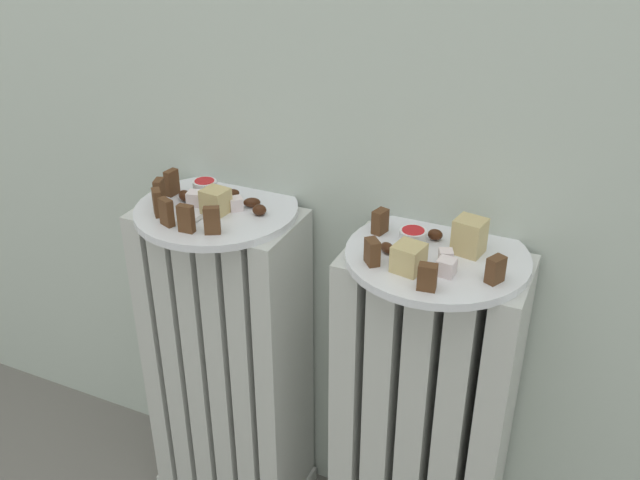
% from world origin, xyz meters
% --- Properties ---
extents(radiator_left, '(0.28, 0.15, 0.61)m').
position_xyz_m(radiator_left, '(-0.18, 0.28, 0.30)').
color(radiator_left, silver).
rests_on(radiator_left, ground_plane).
extents(radiator_right, '(0.28, 0.15, 0.61)m').
position_xyz_m(radiator_right, '(0.18, 0.28, 0.30)').
color(radiator_right, silver).
rests_on(radiator_right, ground_plane).
extents(plate_left, '(0.26, 0.26, 0.01)m').
position_xyz_m(plate_left, '(-0.18, 0.28, 0.62)').
color(plate_left, white).
rests_on(plate_left, radiator_left).
extents(plate_right, '(0.26, 0.26, 0.01)m').
position_xyz_m(plate_right, '(0.18, 0.28, 0.62)').
color(plate_right, white).
rests_on(plate_right, radiator_right).
extents(dark_cake_slice_left_0, '(0.02, 0.03, 0.04)m').
position_xyz_m(dark_cake_slice_left_0, '(-0.28, 0.29, 0.64)').
color(dark_cake_slice_left_0, '#56351E').
rests_on(dark_cake_slice_left_0, plate_left).
extents(dark_cake_slice_left_1, '(0.02, 0.03, 0.04)m').
position_xyz_m(dark_cake_slice_left_1, '(-0.27, 0.25, 0.64)').
color(dark_cake_slice_left_1, '#56351E').
rests_on(dark_cake_slice_left_1, plate_left).
extents(dark_cake_slice_left_2, '(0.03, 0.03, 0.04)m').
position_xyz_m(dark_cake_slice_left_2, '(-0.25, 0.22, 0.64)').
color(dark_cake_slice_left_2, '#56351E').
rests_on(dark_cake_slice_left_2, plate_left).
extents(dark_cake_slice_left_3, '(0.03, 0.02, 0.04)m').
position_xyz_m(dark_cake_slice_left_3, '(-0.22, 0.19, 0.64)').
color(dark_cake_slice_left_3, '#56351E').
rests_on(dark_cake_slice_left_3, plate_left).
extents(dark_cake_slice_left_4, '(0.02, 0.01, 0.04)m').
position_xyz_m(dark_cake_slice_left_4, '(-0.18, 0.19, 0.64)').
color(dark_cake_slice_left_4, '#56351E').
rests_on(dark_cake_slice_left_4, plate_left).
extents(dark_cake_slice_left_5, '(0.03, 0.02, 0.04)m').
position_xyz_m(dark_cake_slice_left_5, '(-0.14, 0.20, 0.64)').
color(dark_cake_slice_left_5, '#56351E').
rests_on(dark_cake_slice_left_5, plate_left).
extents(marble_cake_slice_left_0, '(0.04, 0.04, 0.04)m').
position_xyz_m(marble_cake_slice_left_0, '(-0.17, 0.26, 0.64)').
color(marble_cake_slice_left_0, tan).
rests_on(marble_cake_slice_left_0, plate_left).
extents(turkish_delight_left_0, '(0.03, 0.03, 0.02)m').
position_xyz_m(turkish_delight_left_0, '(-0.22, 0.27, 0.63)').
color(turkish_delight_left_0, white).
rests_on(turkish_delight_left_0, plate_left).
extents(turkish_delight_left_1, '(0.03, 0.03, 0.02)m').
position_xyz_m(turkish_delight_left_1, '(-0.15, 0.28, 0.63)').
color(turkish_delight_left_1, white).
rests_on(turkish_delight_left_1, plate_left).
extents(medjool_date_left_0, '(0.03, 0.03, 0.02)m').
position_xyz_m(medjool_date_left_0, '(-0.13, 0.30, 0.63)').
color(medjool_date_left_0, '#3D1E0F').
rests_on(medjool_date_left_0, plate_left).
extents(medjool_date_left_1, '(0.03, 0.03, 0.02)m').
position_xyz_m(medjool_date_left_1, '(-0.18, 0.32, 0.63)').
color(medjool_date_left_1, '#3D1E0F').
rests_on(medjool_date_left_1, plate_left).
extents(medjool_date_left_2, '(0.03, 0.02, 0.02)m').
position_xyz_m(medjool_date_left_2, '(-0.11, 0.28, 0.63)').
color(medjool_date_left_2, '#3D1E0F').
rests_on(medjool_date_left_2, plate_left).
extents(medjool_date_left_3, '(0.03, 0.03, 0.02)m').
position_xyz_m(medjool_date_left_3, '(-0.24, 0.28, 0.63)').
color(medjool_date_left_3, '#3D1E0F').
rests_on(medjool_date_left_3, plate_left).
extents(jam_bowl_left, '(0.04, 0.04, 0.02)m').
position_xyz_m(jam_bowl_left, '(-0.23, 0.32, 0.64)').
color(jam_bowl_left, white).
rests_on(jam_bowl_left, plate_left).
extents(dark_cake_slice_right_0, '(0.02, 0.03, 0.04)m').
position_xyz_m(dark_cake_slice_right_0, '(0.09, 0.31, 0.64)').
color(dark_cake_slice_right_0, '#56351E').
rests_on(dark_cake_slice_right_0, plate_right).
extents(dark_cake_slice_right_1, '(0.03, 0.03, 0.04)m').
position_xyz_m(dark_cake_slice_right_1, '(0.11, 0.21, 0.64)').
color(dark_cake_slice_right_1, '#56351E').
rests_on(dark_cake_slice_right_1, plate_right).
extents(dark_cake_slice_right_2, '(0.03, 0.02, 0.04)m').
position_xyz_m(dark_cake_slice_right_2, '(0.20, 0.18, 0.64)').
color(dark_cake_slice_right_2, '#56351E').
rests_on(dark_cake_slice_right_2, plate_right).
extents(dark_cake_slice_right_3, '(0.03, 0.03, 0.04)m').
position_xyz_m(dark_cake_slice_right_3, '(0.27, 0.24, 0.64)').
color(dark_cake_slice_right_3, '#56351E').
rests_on(dark_cake_slice_right_3, plate_right).
extents(marble_cake_slice_right_0, '(0.04, 0.05, 0.04)m').
position_xyz_m(marble_cake_slice_right_0, '(0.16, 0.22, 0.64)').
color(marble_cake_slice_right_0, tan).
rests_on(marble_cake_slice_right_0, plate_right).
extents(marble_cake_slice_right_1, '(0.05, 0.04, 0.05)m').
position_xyz_m(marble_cake_slice_right_1, '(0.22, 0.30, 0.65)').
color(marble_cake_slice_right_1, tan).
rests_on(marble_cake_slice_right_1, plate_right).
extents(turkish_delight_right_0, '(0.03, 0.03, 0.02)m').
position_xyz_m(turkish_delight_right_0, '(0.21, 0.23, 0.63)').
color(turkish_delight_right_0, white).
rests_on(turkish_delight_right_0, plate_right).
extents(turkish_delight_right_1, '(0.02, 0.02, 0.02)m').
position_xyz_m(turkish_delight_right_1, '(0.20, 0.26, 0.63)').
color(turkish_delight_right_1, white).
rests_on(turkish_delight_right_1, plate_right).
extents(medjool_date_right_0, '(0.02, 0.02, 0.02)m').
position_xyz_m(medjool_date_right_0, '(0.17, 0.32, 0.63)').
color(medjool_date_right_0, '#3D1E0F').
rests_on(medjool_date_right_0, plate_right).
extents(medjool_date_right_1, '(0.03, 0.02, 0.02)m').
position_xyz_m(medjool_date_right_1, '(0.16, 0.26, 0.63)').
color(medjool_date_right_1, '#3D1E0F').
rests_on(medjool_date_right_1, plate_right).
extents(medjool_date_right_2, '(0.03, 0.03, 0.01)m').
position_xyz_m(medjool_date_right_2, '(0.12, 0.25, 0.63)').
color(medjool_date_right_2, '#3D1E0F').
rests_on(medjool_date_right_2, plate_right).
extents(jam_bowl_right, '(0.04, 0.04, 0.02)m').
position_xyz_m(jam_bowl_right, '(0.14, 0.29, 0.63)').
color(jam_bowl_right, white).
rests_on(jam_bowl_right, plate_right).
extents(fork, '(0.02, 0.11, 0.00)m').
position_xyz_m(fork, '(-0.18, 0.27, 0.62)').
color(fork, '#B7B7BC').
rests_on(fork, plate_left).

